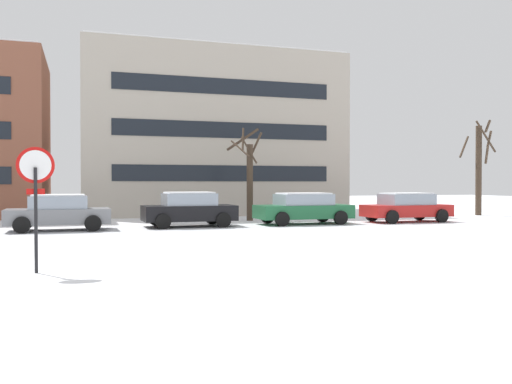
# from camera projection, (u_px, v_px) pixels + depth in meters

# --- Properties ---
(ground_plane) EXTENTS (120.00, 120.00, 0.00)m
(ground_plane) POSITION_uv_depth(u_px,v_px,m) (85.00, 262.00, 12.93)
(ground_plane) COLOR white
(road_surface) EXTENTS (80.00, 9.82, 0.00)m
(road_surface) POSITION_uv_depth(u_px,v_px,m) (85.00, 245.00, 16.65)
(road_surface) COLOR silver
(road_surface) RESTS_ON ground
(stop_sign) EXTENTS (0.75, 0.18, 2.64)m
(stop_sign) POSITION_uv_depth(u_px,v_px,m) (36.00, 185.00, 11.32)
(stop_sign) COLOR black
(stop_sign) RESTS_ON ground
(parked_car_gray) EXTENTS (3.98, 2.19, 1.44)m
(parked_car_gray) POSITION_uv_depth(u_px,v_px,m) (58.00, 212.00, 21.66)
(parked_car_gray) COLOR slate
(parked_car_gray) RESTS_ON ground
(parked_car_black) EXTENTS (3.98, 2.23, 1.51)m
(parked_car_black) POSITION_uv_depth(u_px,v_px,m) (189.00, 209.00, 23.58)
(parked_car_black) COLOR black
(parked_car_black) RESTS_ON ground
(parked_car_green) EXTENTS (4.43, 2.16, 1.45)m
(parked_car_green) POSITION_uv_depth(u_px,v_px,m) (303.00, 208.00, 25.08)
(parked_car_green) COLOR #1E6038
(parked_car_green) RESTS_ON ground
(parked_car_red) EXTENTS (4.29, 2.07, 1.42)m
(parked_car_red) POSITION_uv_depth(u_px,v_px,m) (406.00, 207.00, 26.47)
(parked_car_red) COLOR red
(parked_car_red) RESTS_ON ground
(tree_far_right) EXTENTS (1.81, 1.96, 4.77)m
(tree_far_right) POSITION_uv_depth(u_px,v_px,m) (249.00, 175.00, 27.41)
(tree_far_right) COLOR #423326
(tree_far_right) RESTS_ON ground
(tree_far_left) EXTENTS (2.09, 2.09, 5.56)m
(tree_far_left) POSITION_uv_depth(u_px,v_px,m) (479.00, 166.00, 32.00)
(tree_far_left) COLOR #423326
(tree_far_left) RESTS_ON ground
(building_far_right) EXTENTS (15.59, 10.99, 9.88)m
(building_far_right) POSITION_uv_depth(u_px,v_px,m) (205.00, 137.00, 35.91)
(building_far_right) COLOR #B2A899
(building_far_right) RESTS_ON ground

